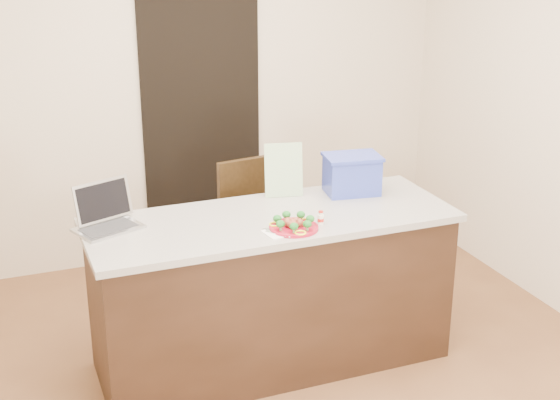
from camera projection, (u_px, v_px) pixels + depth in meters
name	position (u px, v px, depth m)	size (l,w,h in m)	color
ground	(288.00, 382.00, 4.43)	(4.00, 4.00, 0.00)	brown
room_shell	(289.00, 102.00, 3.88)	(4.00, 4.00, 4.00)	white
doorway	(202.00, 127.00, 5.86)	(0.90, 0.02, 2.00)	black
island	(272.00, 290.00, 4.49)	(2.06, 0.76, 0.92)	black
plate	(294.00, 227.00, 4.15)	(0.26, 0.26, 0.02)	maroon
meatballs	(293.00, 223.00, 4.15)	(0.11, 0.11, 0.04)	brown
broccoli	(294.00, 220.00, 4.14)	(0.22, 0.22, 0.04)	#15511B
pepper_rings	(294.00, 226.00, 4.15)	(0.24, 0.22, 0.01)	#FCFE1A
napkin	(278.00, 233.00, 4.10)	(0.14, 0.14, 0.01)	white
fork	(274.00, 232.00, 4.10)	(0.08, 0.16, 0.00)	silver
knife	(285.00, 232.00, 4.10)	(0.03, 0.19, 0.01)	silver
yogurt_bottle	(321.00, 219.00, 4.22)	(0.04, 0.04, 0.07)	silver
laptop	(106.00, 215.00, 4.18)	(0.39, 0.37, 0.24)	#A2A3A6
leaflet	(284.00, 170.00, 4.60)	(0.23, 0.00, 0.32)	silver
blue_box	(352.00, 174.00, 4.66)	(0.36, 0.29, 0.24)	#2D3DA5
chair	(255.00, 226.00, 5.14)	(0.50, 0.51, 1.00)	#301F0E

